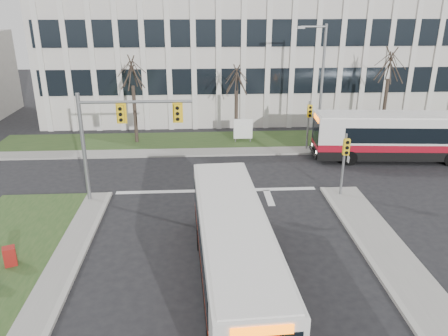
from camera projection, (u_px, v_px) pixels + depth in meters
ground at (224, 268)px, 18.66m from camera, size 120.00×120.00×0.00m
sidewalk_cross at (279, 151)px, 33.07m from camera, size 44.00×1.60×0.14m
building_lawn at (273, 140)px, 35.69m from camera, size 44.00×5.00×0.12m
office_building at (256, 50)px, 44.75m from camera, size 40.00×16.00×12.00m
mast_arm_signal at (113, 129)px, 23.52m from camera, size 6.11×0.38×6.20m
signal_pole_near at (345, 156)px, 24.58m from camera, size 0.34×0.39×3.80m
signal_pole_far at (309, 119)px, 32.51m from camera, size 0.34×0.39×3.80m
streetlight at (320, 80)px, 32.33m from camera, size 2.15×0.25×9.20m
directory_sign at (243, 129)px, 34.69m from camera, size 1.50×0.12×2.00m
tree_left at (132, 74)px, 33.15m from camera, size 1.80×1.80×7.70m
tree_mid at (237, 81)px, 33.99m from camera, size 1.80×1.80×6.82m
tree_right at (390, 67)px, 34.07m from camera, size 1.80×1.80×8.25m
bus_main at (233, 253)px, 16.94m from camera, size 3.07×11.73×3.10m
bus_cross at (402, 138)px, 30.91m from camera, size 12.49×3.62×3.29m
newspaper_box_red at (10, 257)px, 18.59m from camera, size 0.63×0.61×0.95m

